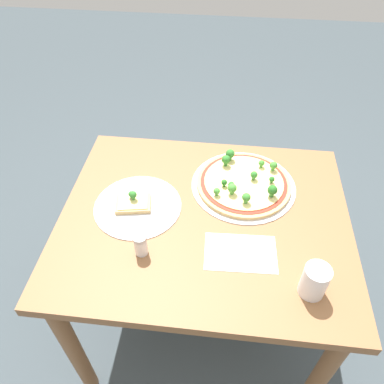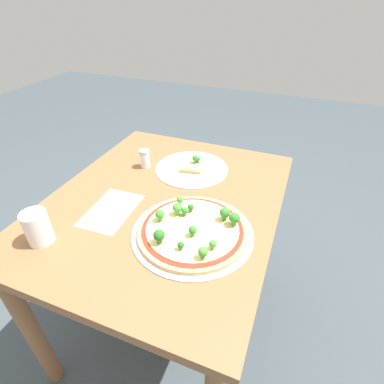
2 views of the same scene
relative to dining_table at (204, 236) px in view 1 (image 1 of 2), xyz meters
The scene contains 7 objects.
ground_plane 0.64m from the dining_table, ahead, with size 8.00×8.00×0.00m, color #3D474C.
dining_table is the anchor object (origin of this frame).
pizza_tray_whole 0.25m from the dining_table, 51.52° to the left, with size 0.39×0.39×0.07m.
pizza_tray_slice 0.28m from the dining_table, behind, with size 0.31×0.31×0.06m.
drinking_cup 0.46m from the dining_table, 37.65° to the right, with size 0.08×0.08×0.11m, color white.
condiment_shaker 0.30m from the dining_table, 136.23° to the right, with size 0.04×0.04×0.08m.
paper_menu 0.23m from the dining_table, 48.34° to the right, with size 0.23×0.15×0.00m, color white.
Camera 1 is at (0.05, -0.87, 1.74)m, focal length 35.00 mm.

